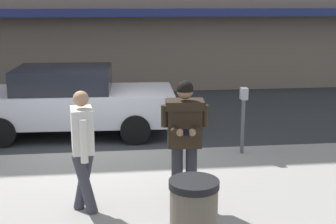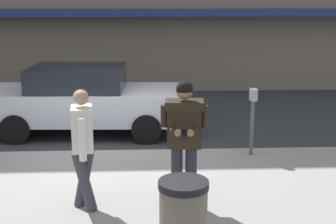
# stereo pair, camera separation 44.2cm
# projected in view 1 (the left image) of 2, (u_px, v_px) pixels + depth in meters

# --- Properties ---
(ground_plane) EXTENTS (80.00, 80.00, 0.00)m
(ground_plane) POSITION_uv_depth(u_px,v_px,m) (100.00, 155.00, 9.25)
(ground_plane) COLOR #2B2D30
(sidewalk) EXTENTS (32.00, 5.30, 0.14)m
(sidewalk) POSITION_uv_depth(u_px,v_px,m) (166.00, 213.00, 6.60)
(sidewalk) COLOR gray
(sidewalk) RESTS_ON ground
(curb_paint_line) EXTENTS (28.00, 0.12, 0.01)m
(curb_paint_line) POSITION_uv_depth(u_px,v_px,m) (150.00, 152.00, 9.41)
(curb_paint_line) COLOR silver
(curb_paint_line) RESTS_ON ground
(parked_sedan_mid) EXTENTS (4.57, 2.07, 1.54)m
(parked_sedan_mid) POSITION_uv_depth(u_px,v_px,m) (71.00, 100.00, 10.52)
(parked_sedan_mid) COLOR silver
(parked_sedan_mid) RESTS_ON ground
(man_texting_on_phone) EXTENTS (0.65, 0.60, 1.81)m
(man_texting_on_phone) POSITION_uv_depth(u_px,v_px,m) (185.00, 130.00, 6.42)
(man_texting_on_phone) COLOR #23232B
(man_texting_on_phone) RESTS_ON sidewalk
(pedestrian_in_light_coat) EXTENTS (0.36, 0.60, 1.70)m
(pedestrian_in_light_coat) POSITION_uv_depth(u_px,v_px,m) (83.00, 144.00, 6.28)
(pedestrian_in_light_coat) COLOR #33333D
(pedestrian_in_light_coat) RESTS_ON sidewalk
(parking_meter) EXTENTS (0.12, 0.18, 1.27)m
(parking_meter) POSITION_uv_depth(u_px,v_px,m) (243.00, 111.00, 8.75)
(parking_meter) COLOR #4C4C51
(parking_meter) RESTS_ON sidewalk
(trash_bin) EXTENTS (0.55, 0.55, 0.98)m
(trash_bin) POSITION_uv_depth(u_px,v_px,m) (193.00, 222.00, 5.09)
(trash_bin) COLOR #665B4C
(trash_bin) RESTS_ON sidewalk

